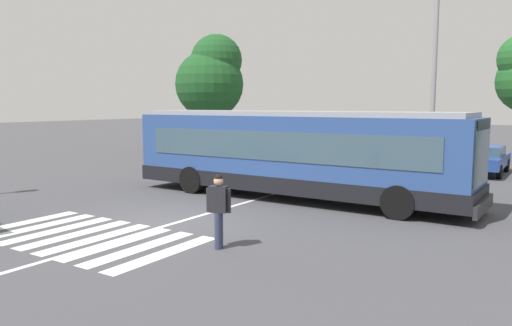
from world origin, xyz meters
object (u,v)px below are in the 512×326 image
object	(u,v)px
parked_car_red	(426,155)
twin_arm_street_lamp	(435,58)
pedestrian_crossing_street	(219,207)
parked_car_champagne	(372,152)
parked_car_teal	(290,147)
parked_car_charcoal	(328,149)
background_tree_left	(212,77)
city_transit_bus	(293,153)
parked_car_blue	(484,158)

from	to	relation	value
parked_car_red	twin_arm_street_lamp	world-z (taller)	twin_arm_street_lamp
pedestrian_crossing_street	parked_car_champagne	distance (m)	16.69
parked_car_teal	twin_arm_street_lamp	xyz separation A→B (m)	(9.15, -3.94, 4.49)
parked_car_charcoal	background_tree_left	size ratio (longest dim) A/B	0.55
parked_car_champagne	parked_car_red	size ratio (longest dim) A/B	1.00
pedestrian_crossing_street	twin_arm_street_lamp	world-z (taller)	twin_arm_street_lamp
city_transit_bus	parked_car_champagne	xyz separation A→B (m)	(-0.81, 10.19, -0.82)
pedestrian_crossing_street	parked_car_red	bearing A→B (deg)	88.89
parked_car_blue	background_tree_left	world-z (taller)	background_tree_left
city_transit_bus	parked_car_blue	distance (m)	11.41
parked_car_blue	twin_arm_street_lamp	bearing A→B (deg)	-114.52
city_transit_bus	parked_car_teal	size ratio (longest dim) A/B	2.73
pedestrian_crossing_street	parked_car_champagne	world-z (taller)	pedestrian_crossing_street
pedestrian_crossing_street	twin_arm_street_lamp	xyz separation A→B (m)	(1.47, 13.21, 4.29)
parked_car_red	parked_car_blue	xyz separation A→B (m)	(2.75, -0.16, 0.00)
parked_car_champagne	twin_arm_street_lamp	xyz separation A→B (m)	(3.82, -3.32, 4.49)
background_tree_left	parked_car_champagne	bearing A→B (deg)	-12.06
parked_car_champagne	parked_car_blue	xyz separation A→B (m)	(5.43, 0.21, 0.00)
parked_car_teal	parked_car_blue	size ratio (longest dim) A/B	1.01
parked_car_charcoal	twin_arm_street_lamp	world-z (taller)	twin_arm_street_lamp
parked_car_teal	parked_car_champagne	size ratio (longest dim) A/B	1.01
parked_car_teal	parked_car_champagne	xyz separation A→B (m)	(5.33, -0.62, 0.00)
parked_car_charcoal	background_tree_left	xyz separation A→B (m)	(-10.15, 2.40, 4.45)
twin_arm_street_lamp	parked_car_red	bearing A→B (deg)	107.13
city_transit_bus	parked_car_charcoal	world-z (taller)	city_transit_bus
background_tree_left	parked_car_teal	bearing A→B (deg)	-15.77
parked_car_teal	parked_car_champagne	distance (m)	5.37
city_transit_bus	parked_car_blue	size ratio (longest dim) A/B	2.76
city_transit_bus	background_tree_left	xyz separation A→B (m)	(-13.71, 12.95, 3.63)
pedestrian_crossing_street	parked_car_charcoal	xyz separation A→B (m)	(-5.10, 16.88, -0.20)
city_transit_bus	twin_arm_street_lamp	world-z (taller)	twin_arm_street_lamp
twin_arm_street_lamp	parked_car_champagne	bearing A→B (deg)	138.97
parked_car_charcoal	background_tree_left	world-z (taller)	background_tree_left
city_transit_bus	parked_car_charcoal	distance (m)	11.16
pedestrian_crossing_street	parked_car_champagne	bearing A→B (deg)	98.09
parked_car_teal	twin_arm_street_lamp	bearing A→B (deg)	-23.31
twin_arm_street_lamp	pedestrian_crossing_street	bearing A→B (deg)	-96.34
parked_car_charcoal	parked_car_blue	size ratio (longest dim) A/B	1.01
pedestrian_crossing_street	parked_car_red	xyz separation A→B (m)	(0.33, 16.90, -0.20)
pedestrian_crossing_street	city_transit_bus	bearing A→B (deg)	103.66
pedestrian_crossing_street	parked_car_blue	distance (m)	17.02
city_transit_bus	pedestrian_crossing_street	size ratio (longest dim) A/B	7.22
parked_car_charcoal	pedestrian_crossing_street	bearing A→B (deg)	-73.20
parked_car_blue	twin_arm_street_lamp	distance (m)	5.94
pedestrian_crossing_street	parked_car_teal	bearing A→B (deg)	114.13
background_tree_left	parked_car_red	bearing A→B (deg)	-8.69
pedestrian_crossing_street	background_tree_left	size ratio (longest dim) A/B	0.21
parked_car_red	parked_car_blue	bearing A→B (deg)	-3.36
pedestrian_crossing_street	parked_car_charcoal	distance (m)	17.63
parked_car_champagne	parked_car_blue	distance (m)	5.43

